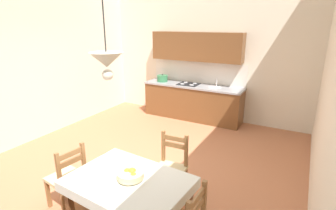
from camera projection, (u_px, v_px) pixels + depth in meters
ground_plane at (131, 176)px, 4.41m from camera, size 5.87×7.12×0.10m
wall_back at (207, 38)px, 6.56m from camera, size 5.87×0.12×4.09m
wall_left at (13, 43)px, 5.01m from camera, size 0.12×7.12×4.09m
kitchen_cabinetry at (193, 86)px, 6.72m from camera, size 2.57×0.63×2.20m
dining_table at (129, 189)px, 2.94m from camera, size 1.39×1.05×0.75m
dining_chair_tv_side at (68, 178)px, 3.48m from camera, size 0.47×0.47×0.93m
dining_chair_kitchen_side at (170, 168)px, 3.71m from camera, size 0.44×0.44×0.93m
fruit_bowl at (131, 175)px, 2.89m from camera, size 0.30×0.30×0.12m
pendant_lamp at (107, 61)px, 2.45m from camera, size 0.32×0.32×0.80m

